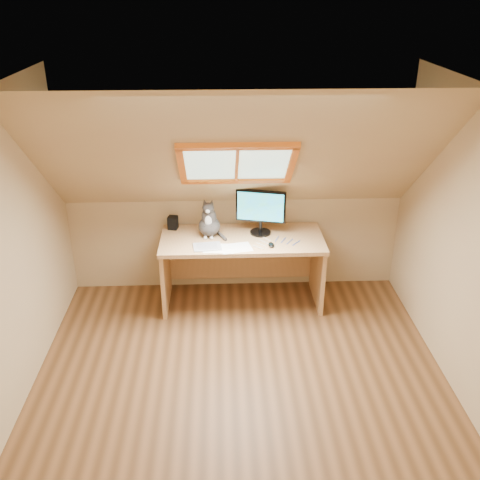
{
  "coord_description": "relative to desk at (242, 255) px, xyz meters",
  "views": [
    {
      "loc": [
        -0.15,
        -3.44,
        3.03
      ],
      "look_at": [
        0.03,
        1.0,
        0.9
      ],
      "focal_mm": 40.0,
      "sensor_mm": 36.0,
      "label": 1
    }
  ],
  "objects": [
    {
      "name": "papers",
      "position": [
        -0.17,
        -0.33,
        0.23
      ],
      "size": [
        0.33,
        0.27,
        0.0
      ],
      "color": "white",
      "rests_on": "desk"
    },
    {
      "name": "ground",
      "position": [
        -0.06,
        -1.45,
        -0.52
      ],
      "size": [
        3.5,
        3.5,
        0.0
      ],
      "primitive_type": "plane",
      "color": "brown",
      "rests_on": "ground"
    },
    {
      "name": "desk",
      "position": [
        0.0,
        0.0,
        0.0
      ],
      "size": [
        1.63,
        0.71,
        0.74
      ],
      "color": "tan",
      "rests_on": "ground"
    },
    {
      "name": "cat",
      "position": [
        -0.33,
        0.0,
        0.37
      ],
      "size": [
        0.24,
        0.28,
        0.41
      ],
      "color": "#413B39",
      "rests_on": "desk"
    },
    {
      "name": "mouse",
      "position": [
        0.27,
        -0.27,
        0.24
      ],
      "size": [
        0.06,
        0.1,
        0.03
      ],
      "primitive_type": "ellipsoid",
      "rotation": [
        0.0,
        0.0,
        0.02
      ],
      "color": "black",
      "rests_on": "desk"
    },
    {
      "name": "room_shell",
      "position": [
        -0.06,
        -1.54,
        0.91
      ],
      "size": [
        3.52,
        3.52,
        2.41
      ],
      "color": "tan",
      "rests_on": "ground"
    },
    {
      "name": "monitor",
      "position": [
        0.19,
        0.02,
        0.49
      ],
      "size": [
        0.5,
        0.21,
        0.46
      ],
      "color": "black",
      "rests_on": "desk"
    },
    {
      "name": "desk_speaker",
      "position": [
        -0.71,
        0.18,
        0.29
      ],
      "size": [
        0.11,
        0.11,
        0.13
      ],
      "primitive_type": "cube",
      "rotation": [
        0.0,
        0.0,
        -0.21
      ],
      "color": "black",
      "rests_on": "desk"
    },
    {
      "name": "cables",
      "position": [
        0.34,
        -0.19,
        0.23
      ],
      "size": [
        0.51,
        0.26,
        0.01
      ],
      "color": "silver",
      "rests_on": "desk"
    },
    {
      "name": "graphics_tablet",
      "position": [
        -0.35,
        -0.27,
        0.23
      ],
      "size": [
        0.29,
        0.22,
        0.01
      ],
      "primitive_type": "cube",
      "rotation": [
        0.0,
        0.0,
        0.13
      ],
      "color": "#B2B2B7",
      "rests_on": "desk"
    }
  ]
}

